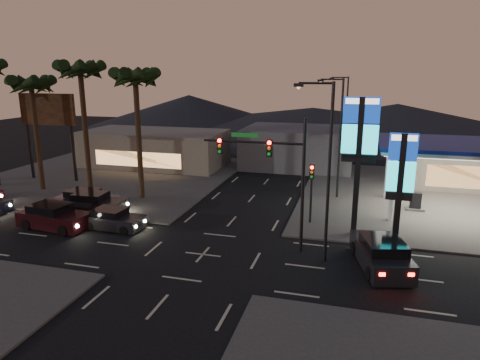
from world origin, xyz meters
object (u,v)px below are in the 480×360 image
(car_lane_b_front, at_px, (86,200))
(traffic_signal_mast, at_px, (274,165))
(gas_station, at_px, (465,148))
(pylon_sign_short, at_px, (401,172))
(car_lane_a_front, at_px, (113,219))
(pylon_sign_tall, at_px, (360,139))
(car_lane_a_mid, at_px, (54,217))
(suv_station, at_px, (381,254))
(car_lane_b_mid, at_px, (94,204))

(car_lane_b_front, bearing_deg, traffic_signal_mast, -13.53)
(gas_station, relative_size, pylon_sign_short, 1.74)
(gas_station, relative_size, car_lane_a_front, 2.79)
(pylon_sign_tall, relative_size, car_lane_a_front, 2.06)
(car_lane_a_mid, xyz_separation_m, suv_station, (21.45, -0.51, 0.03))
(pylon_sign_tall, bearing_deg, suv_station, -71.32)
(car_lane_b_front, bearing_deg, car_lane_a_front, -36.94)
(pylon_sign_tall, bearing_deg, car_lane_b_mid, -178.80)
(pylon_sign_short, bearing_deg, traffic_signal_mast, -160.87)
(car_lane_a_mid, distance_m, suv_station, 21.46)
(pylon_sign_short, xyz_separation_m, car_lane_a_mid, (-22.43, -2.99, -3.88))
(gas_station, xyz_separation_m, traffic_signal_mast, (-12.24, -10.01, 0.15))
(pylon_sign_short, distance_m, car_lane_a_front, 19.00)
(gas_station, height_order, car_lane_a_front, gas_station)
(traffic_signal_mast, height_order, car_lane_a_mid, traffic_signal_mast)
(traffic_signal_mast, height_order, car_lane_b_front, traffic_signal_mast)
(car_lane_b_front, xyz_separation_m, suv_station, (21.84, -4.74, 0.09))
(car_lane_a_mid, bearing_deg, gas_station, 20.93)
(car_lane_a_front, bearing_deg, suv_station, -4.78)
(pylon_sign_tall, xyz_separation_m, pylon_sign_short, (2.50, -1.00, -1.74))
(car_lane_a_front, bearing_deg, traffic_signal_mast, -2.41)
(car_lane_a_front, relative_size, car_lane_a_mid, 0.82)
(pylon_sign_short, relative_size, car_lane_b_front, 1.47)
(traffic_signal_mast, bearing_deg, car_lane_b_front, 166.47)
(pylon_sign_short, xyz_separation_m, car_lane_b_mid, (-21.69, 0.60, -3.92))
(gas_station, bearing_deg, pylon_sign_tall, -139.09)
(car_lane_b_mid, bearing_deg, car_lane_a_front, -39.26)
(pylon_sign_short, bearing_deg, gas_station, 56.31)
(traffic_signal_mast, distance_m, car_lane_b_mid, 15.45)
(pylon_sign_tall, height_order, car_lane_b_mid, pylon_sign_tall)
(pylon_sign_tall, xyz_separation_m, suv_station, (1.52, -4.50, -5.59))
(car_lane_a_mid, bearing_deg, traffic_signal_mast, 1.80)
(gas_station, bearing_deg, traffic_signal_mast, -140.72)
(car_lane_a_mid, xyz_separation_m, car_lane_b_front, (-0.39, 4.23, -0.07))
(traffic_signal_mast, relative_size, car_lane_b_front, 1.68)
(traffic_signal_mast, xyz_separation_m, car_lane_a_mid, (-15.19, -0.48, -4.45))
(traffic_signal_mast, distance_m, suv_station, 7.73)
(car_lane_a_front, xyz_separation_m, car_lane_b_mid, (-3.23, 2.64, 0.08))
(pylon_sign_short, bearing_deg, car_lane_b_mid, 178.42)
(pylon_sign_short, height_order, car_lane_a_front, pylon_sign_short)
(pylon_sign_short, relative_size, car_lane_a_mid, 1.32)
(pylon_sign_tall, relative_size, pylon_sign_short, 1.29)
(pylon_sign_tall, relative_size, traffic_signal_mast, 1.12)
(car_lane_b_front, distance_m, car_lane_b_mid, 1.30)
(car_lane_a_front, height_order, car_lane_b_front, car_lane_b_front)
(gas_station, distance_m, pylon_sign_tall, 10.01)
(gas_station, xyz_separation_m, pylon_sign_tall, (-7.50, -6.50, 1.31))
(car_lane_b_front, height_order, car_lane_b_mid, car_lane_b_mid)
(car_lane_a_mid, relative_size, suv_station, 0.95)
(gas_station, height_order, pylon_sign_tall, pylon_sign_tall)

